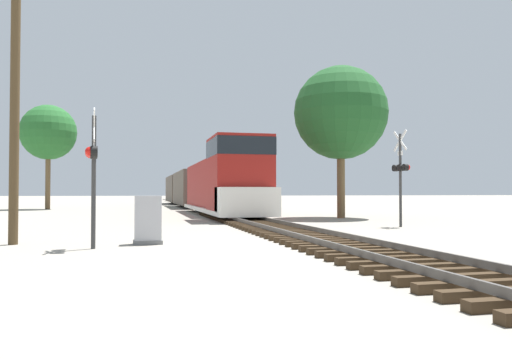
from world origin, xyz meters
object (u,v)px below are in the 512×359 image
at_px(crossing_signal_near, 93,160).
at_px(crossing_signal_far, 401,171).
at_px(relay_cabinet, 148,220).
at_px(utility_pole, 15,88).
at_px(freight_train, 196,188).
at_px(tree_mid_background, 48,133).
at_px(tree_far_right, 341,113).

bearing_deg(crossing_signal_near, crossing_signal_far, 109.36).
xyz_separation_m(crossing_signal_far, relay_cabinet, (-10.97, -4.80, -1.77)).
height_order(relay_cabinet, utility_pole, utility_pole).
distance_m(freight_train, crossing_signal_far, 27.12).
bearing_deg(tree_mid_background, utility_pole, -82.36).
xyz_separation_m(tree_far_right, tree_mid_background, (-19.52, 20.05, 0.63)).
xyz_separation_m(crossing_signal_near, crossing_signal_far, (12.47, 5.70, 0.09)).
bearing_deg(utility_pole, crossing_signal_far, 15.22).
relative_size(crossing_signal_far, tree_far_right, 0.47).
bearing_deg(crossing_signal_far, tree_mid_background, 26.84).
height_order(freight_train, utility_pole, utility_pole).
bearing_deg(crossing_signal_far, freight_train, 5.03).
height_order(crossing_signal_far, tree_far_right, tree_far_right).
relative_size(freight_train, tree_far_right, 5.34).
bearing_deg(tree_mid_background, relay_cabinet, -76.05).
distance_m(utility_pole, tree_far_right, 19.31).
relative_size(crossing_signal_near, crossing_signal_far, 0.88).
distance_m(freight_train, relay_cabinet, 31.69).
relative_size(relay_cabinet, utility_pole, 0.16).
bearing_deg(relay_cabinet, crossing_signal_near, -149.08).
distance_m(crossing_signal_near, tree_far_right, 19.01).
xyz_separation_m(crossing_signal_near, tree_far_right, (12.92, 13.40, 3.84)).
height_order(crossing_signal_far, tree_mid_background, tree_mid_background).
bearing_deg(crossing_signal_near, tree_mid_background, -174.06).
bearing_deg(utility_pole, tree_far_right, 37.55).
bearing_deg(relay_cabinet, tree_mid_background, 103.95).
relative_size(tree_far_right, tree_mid_background, 0.97).
distance_m(freight_train, tree_mid_background, 14.07).
bearing_deg(tree_far_right, freight_train, 108.85).
height_order(utility_pole, tree_far_right, tree_far_right).
distance_m(freight_train, tree_far_right, 20.28).
xyz_separation_m(crossing_signal_far, utility_pole, (-14.80, -4.03, 2.10)).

